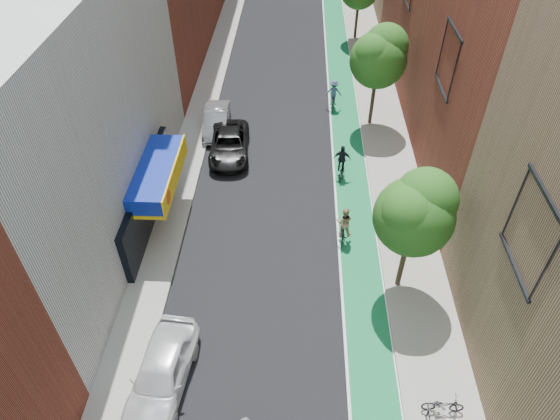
# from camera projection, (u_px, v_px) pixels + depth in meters

# --- Properties ---
(bike_lane) EXTENTS (2.00, 68.00, 0.01)m
(bike_lane) POSITION_uv_depth(u_px,v_px,m) (344.00, 108.00, 35.30)
(bike_lane) COLOR #126633
(bike_lane) RESTS_ON ground
(sidewalk_left) EXTENTS (2.00, 68.00, 0.15)m
(sidewalk_left) POSITION_uv_depth(u_px,v_px,m) (204.00, 104.00, 35.55)
(sidewalk_left) COLOR gray
(sidewalk_left) RESTS_ON ground
(sidewalk_right) EXTENTS (3.00, 68.00, 0.15)m
(sidewalk_right) POSITION_uv_depth(u_px,v_px,m) (379.00, 108.00, 35.18)
(sidewalk_right) COLOR gray
(sidewalk_right) RESTS_ON ground
(building_left_white) EXTENTS (8.00, 20.00, 12.00)m
(building_left_white) POSITION_uv_depth(u_px,v_px,m) (41.00, 122.00, 22.83)
(building_left_white) COLOR silver
(building_left_white) RESTS_ON ground
(tree_near) EXTENTS (3.40, 3.36, 6.42)m
(tree_near) POSITION_uv_depth(u_px,v_px,m) (416.00, 212.00, 20.28)
(tree_near) COLOR #332619
(tree_near) RESTS_ON ground
(tree_mid) EXTENTS (3.55, 3.53, 6.74)m
(tree_mid) POSITION_uv_depth(u_px,v_px,m) (379.00, 55.00, 30.51)
(tree_mid) COLOR #332619
(tree_mid) RESTS_ON ground
(parked_car_white) EXTENTS (2.47, 5.09, 1.68)m
(parked_car_white) POSITION_uv_depth(u_px,v_px,m) (161.00, 373.00, 19.12)
(parked_car_white) COLOR silver
(parked_car_white) RESTS_ON ground
(parked_car_black) EXTENTS (2.71, 5.26, 1.42)m
(parked_car_black) POSITION_uv_depth(u_px,v_px,m) (229.00, 144.00, 30.74)
(parked_car_black) COLOR black
(parked_car_black) RESTS_ON ground
(parked_car_silver) EXTENTS (1.70, 4.42, 1.44)m
(parked_car_silver) POSITION_uv_depth(u_px,v_px,m) (216.00, 120.00, 32.77)
(parked_car_silver) COLOR gray
(parked_car_silver) RESTS_ON ground
(cyclist_lane_near) EXTENTS (0.90, 1.57, 2.05)m
(cyclist_lane_near) POSITION_uv_depth(u_px,v_px,m) (344.00, 227.00, 25.03)
(cyclist_lane_near) COLOR black
(cyclist_lane_near) RESTS_ON ground
(cyclist_lane_mid) EXTENTS (1.05, 1.73, 2.06)m
(cyclist_lane_mid) POSITION_uv_depth(u_px,v_px,m) (342.00, 165.00, 29.03)
(cyclist_lane_mid) COLOR black
(cyclist_lane_mid) RESTS_ON ground
(cyclist_lane_far) EXTENTS (1.15, 1.69, 2.06)m
(cyclist_lane_far) POSITION_uv_depth(u_px,v_px,m) (333.00, 95.00, 34.79)
(cyclist_lane_far) COLOR black
(cyclist_lane_far) RESTS_ON ground
(parked_bike_far) EXTENTS (1.57, 0.56, 0.82)m
(parked_bike_far) POSITION_uv_depth(u_px,v_px,m) (443.00, 405.00, 18.45)
(parked_bike_far) COLOR black
(parked_bike_far) RESTS_ON sidewalk_right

